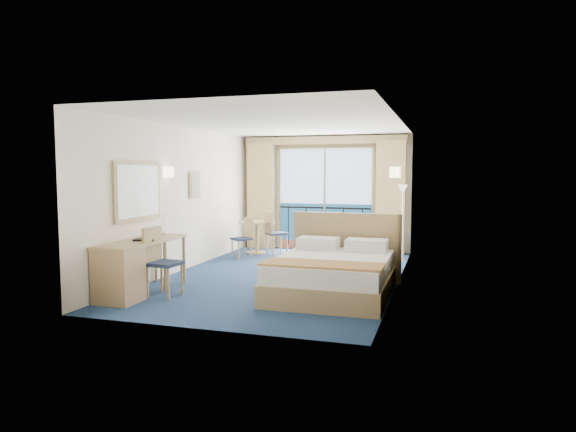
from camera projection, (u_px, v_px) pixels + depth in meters
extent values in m
plane|color=navy|center=(284.00, 276.00, 9.17)|extent=(6.50, 6.50, 0.00)
cube|color=#EDE8CD|center=(325.00, 193.00, 12.16)|extent=(4.00, 0.02, 2.70)
cube|color=#EDE8CD|center=(199.00, 216.00, 5.95)|extent=(4.00, 0.02, 2.70)
cube|color=#EDE8CD|center=(182.00, 199.00, 9.64)|extent=(0.02, 6.50, 2.70)
cube|color=#EDE8CD|center=(400.00, 203.00, 8.46)|extent=(0.02, 6.50, 2.70)
cube|color=silver|center=(284.00, 123.00, 8.93)|extent=(4.00, 6.50, 0.02)
cube|color=#215174|center=(325.00, 226.00, 12.19)|extent=(2.20, 0.02, 1.08)
cube|color=#BCDDF7|center=(325.00, 176.00, 12.08)|extent=(2.20, 0.02, 1.32)
cube|color=brown|center=(324.00, 245.00, 12.23)|extent=(2.20, 0.02, 0.20)
cube|color=black|center=(325.00, 208.00, 12.14)|extent=(2.20, 0.02, 0.04)
cube|color=tan|center=(325.00, 146.00, 12.01)|extent=(2.36, 0.03, 0.12)
cube|color=tan|center=(279.00, 199.00, 12.46)|extent=(0.06, 0.03, 2.40)
cube|color=tan|center=(373.00, 200.00, 11.79)|extent=(0.06, 0.03, 2.40)
cube|color=silver|center=(325.00, 199.00, 12.12)|extent=(0.05, 0.02, 2.40)
cube|color=#3C251B|center=(339.00, 234.00, 12.09)|extent=(0.35, 0.02, 0.70)
cube|color=#3C251B|center=(302.00, 232.00, 12.35)|extent=(0.35, 0.02, 0.70)
cube|color=#3C251B|center=(322.00, 237.00, 12.22)|extent=(0.30, 0.02, 0.45)
cube|color=black|center=(288.00, 226.00, 12.45)|extent=(0.02, 0.01, 0.90)
cube|color=black|center=(306.00, 226.00, 12.32)|extent=(0.03, 0.01, 0.90)
cube|color=black|center=(325.00, 227.00, 12.18)|extent=(0.03, 0.01, 0.90)
cube|color=black|center=(343.00, 227.00, 12.05)|extent=(0.03, 0.01, 0.90)
cube|color=black|center=(362.00, 228.00, 11.92)|extent=(0.02, 0.01, 0.90)
cube|color=tan|center=(261.00, 196.00, 12.44)|extent=(0.65, 0.22, 2.55)
cube|color=tan|center=(391.00, 198.00, 11.53)|extent=(0.65, 0.22, 2.55)
cube|color=tan|center=(324.00, 140.00, 11.90)|extent=(3.80, 0.25, 0.18)
cube|color=tan|center=(138.00, 191.00, 8.18)|extent=(0.04, 1.25, 0.95)
cube|color=silver|center=(139.00, 191.00, 8.18)|extent=(0.01, 1.12, 0.82)
cube|color=tan|center=(195.00, 185.00, 10.04)|extent=(0.03, 0.42, 0.52)
cube|color=gray|center=(196.00, 185.00, 10.03)|extent=(0.01, 0.34, 0.44)
cylinder|color=beige|center=(168.00, 172.00, 9.00)|extent=(0.18, 0.18, 0.18)
cylinder|color=beige|center=(395.00, 172.00, 8.30)|extent=(0.18, 0.18, 0.18)
cube|color=tan|center=(332.00, 285.00, 7.70)|extent=(1.69, 2.12, 0.32)
cube|color=white|center=(332.00, 266.00, 7.67)|extent=(1.63, 2.05, 0.26)
cube|color=tan|center=(322.00, 264.00, 7.00)|extent=(1.67, 0.58, 0.03)
cube|color=white|center=(318.00, 243.00, 8.49)|extent=(0.66, 0.42, 0.19)
cube|color=white|center=(367.00, 245.00, 8.26)|extent=(0.66, 0.42, 0.19)
cube|color=tan|center=(346.00, 247.00, 8.72)|extent=(1.85, 0.06, 1.16)
cube|color=#A57D57|center=(388.00, 263.00, 9.03)|extent=(0.38, 0.37, 0.50)
cube|color=silver|center=(391.00, 247.00, 9.00)|extent=(0.23, 0.20, 0.08)
imported|color=#4F5460|center=(366.00, 250.00, 9.98)|extent=(0.93, 0.94, 0.65)
cylinder|color=silver|center=(402.00, 259.00, 10.80)|extent=(0.22, 0.22, 0.03)
cylinder|color=silver|center=(402.00, 225.00, 10.73)|extent=(0.02, 0.02, 1.49)
cone|color=beige|center=(403.00, 189.00, 10.67)|extent=(0.20, 0.20, 0.18)
cube|color=tan|center=(142.00, 241.00, 7.82)|extent=(0.60, 1.75, 0.04)
cube|color=#A57D57|center=(118.00, 276.00, 7.28)|extent=(0.57, 0.52, 0.78)
cylinder|color=tan|center=(135.00, 265.00, 8.14)|extent=(0.05, 0.05, 0.78)
cylinder|color=tan|center=(165.00, 266.00, 7.98)|extent=(0.05, 0.05, 0.78)
cylinder|color=tan|center=(156.00, 258.00, 8.71)|extent=(0.05, 0.05, 0.78)
cylinder|color=tan|center=(184.00, 260.00, 8.56)|extent=(0.05, 0.05, 0.78)
cube|color=#1C2842|center=(165.00, 263.00, 7.64)|extent=(0.47, 0.47, 0.05)
cube|color=tan|center=(152.00, 245.00, 7.69)|extent=(0.07, 0.44, 0.53)
cylinder|color=tan|center=(168.00, 284.00, 7.43)|extent=(0.04, 0.04, 0.47)
cylinder|color=tan|center=(182.00, 279.00, 7.77)|extent=(0.04, 0.04, 0.47)
cylinder|color=tan|center=(148.00, 282.00, 7.56)|extent=(0.04, 0.04, 0.47)
cylinder|color=tan|center=(162.00, 277.00, 7.89)|extent=(0.04, 0.04, 0.47)
cube|color=black|center=(145.00, 239.00, 7.77)|extent=(0.37, 0.32, 0.03)
cylinder|color=silver|center=(164.00, 233.00, 8.48)|extent=(0.11, 0.11, 0.02)
cylinder|color=silver|center=(164.00, 222.00, 8.46)|extent=(0.02, 0.02, 0.38)
cone|color=beige|center=(163.00, 210.00, 8.45)|extent=(0.11, 0.11, 0.10)
cylinder|color=tan|center=(257.00, 222.00, 11.63)|extent=(0.81, 0.81, 0.04)
cylinder|color=tan|center=(257.00, 238.00, 11.66)|extent=(0.08, 0.08, 0.71)
cylinder|color=tan|center=(257.00, 253.00, 11.69)|extent=(0.44, 0.44, 0.03)
cube|color=#1C2842|center=(277.00, 233.00, 11.54)|extent=(0.59, 0.59, 0.05)
cube|color=tan|center=(269.00, 222.00, 11.43)|extent=(0.32, 0.33, 0.50)
cylinder|color=tan|center=(287.00, 245.00, 11.49)|extent=(0.04, 0.04, 0.45)
cylinder|color=tan|center=(281.00, 243.00, 11.79)|extent=(0.04, 0.04, 0.45)
cylinder|color=tan|center=(273.00, 246.00, 11.34)|extent=(0.04, 0.04, 0.45)
cylinder|color=tan|center=(267.00, 244.00, 11.64)|extent=(0.04, 0.04, 0.45)
cube|color=#1C2842|center=(242.00, 239.00, 11.04)|extent=(0.52, 0.52, 0.04)
cube|color=tan|center=(249.00, 228.00, 11.11)|extent=(0.31, 0.26, 0.44)
cylinder|color=tan|center=(232.00, 248.00, 11.10)|extent=(0.03, 0.03, 0.40)
cylinder|color=tan|center=(239.00, 250.00, 10.85)|extent=(0.03, 0.03, 0.40)
cylinder|color=tan|center=(244.00, 247.00, 11.26)|extent=(0.03, 0.03, 0.40)
cylinder|color=tan|center=(251.00, 249.00, 11.01)|extent=(0.03, 0.03, 0.40)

